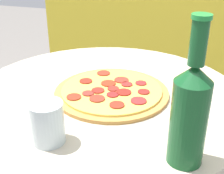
% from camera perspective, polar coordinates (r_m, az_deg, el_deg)
% --- Properties ---
extents(table, '(0.80, 0.80, 0.74)m').
position_cam_1_polar(table, '(1.00, -1.12, -11.11)').
color(table, '#B2A893').
rests_on(table, ground_plane).
extents(pizza, '(0.32, 0.32, 0.02)m').
position_cam_1_polar(pizza, '(0.89, -0.01, -0.70)').
color(pizza, '#B77F3D').
rests_on(pizza, table).
extents(beer_bottle, '(0.07, 0.07, 0.30)m').
position_cam_1_polar(beer_bottle, '(0.60, 14.03, -4.32)').
color(beer_bottle, '#144C23').
rests_on(beer_bottle, table).
extents(drinking_glass, '(0.07, 0.07, 0.09)m').
position_cam_1_polar(drinking_glass, '(0.69, -11.73, -6.42)').
color(drinking_glass, silver).
rests_on(drinking_glass, table).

